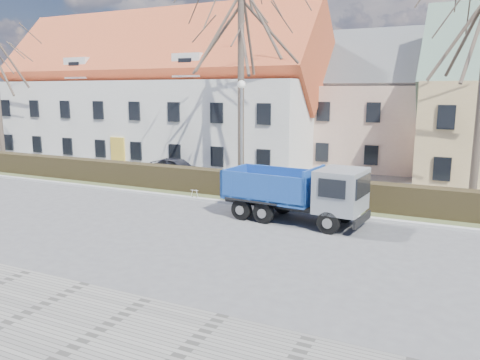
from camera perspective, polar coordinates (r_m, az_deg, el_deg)
The scene contains 12 objects.
ground at distance 18.90m, azimuth -5.56°, elevation -6.11°, with size 120.00×120.00×0.00m, color #4E4E51.
sidewalk_near at distance 12.91m, azimuth -26.20°, elevation -15.33°, with size 80.00×5.00×0.08m, color gray.
curb_far at distance 22.80m, azimuth 0.42°, elevation -2.95°, with size 80.00×0.30×0.12m, color #A6A5A4.
grass_strip at distance 24.22m, azimuth 2.04°, elevation -2.15°, with size 80.00×3.00×0.10m, color #404B2A.
hedge at distance 23.91m, azimuth 1.86°, elevation -0.85°, with size 60.00×0.90×1.30m, color black.
building_white at distance 38.62m, azimuth -10.02°, elevation 9.58°, with size 26.80×10.80×9.50m, color silver, non-canonical shape.
building_pink at distance 35.88m, azimuth 17.08°, elevation 7.99°, with size 10.80×8.80×8.00m, color tan, non-canonical shape.
tree_1 at distance 26.53m, azimuth 0.11°, elevation 12.64°, with size 9.20×9.20×12.65m, color #463A31, non-canonical shape.
dump_truck at distance 20.01m, azimuth 6.00°, elevation -1.44°, with size 6.28×2.33×2.51m, color navy, non-canonical shape.
streetlight at distance 24.96m, azimuth 0.18°, elevation 5.23°, with size 0.48×0.48×6.10m, color gray, non-canonical shape.
cart_frame at distance 24.16m, azimuth -5.93°, elevation -1.68°, with size 0.61×0.35×0.55m, color silver, non-canonical shape.
parked_car_a at distance 30.46m, azimuth -7.76°, elevation 1.56°, with size 1.50×3.73×1.27m, color #22222D.
Camera 1 is at (9.42, -15.44, 5.49)m, focal length 35.00 mm.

